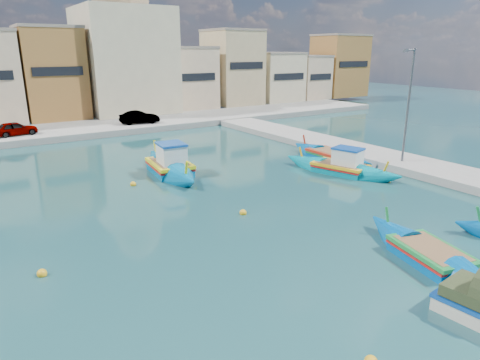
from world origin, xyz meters
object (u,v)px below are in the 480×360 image
object	(u,v)px
church_block	(124,45)
luzzu_turquoise_cabin	(341,168)
luzzu_cyan_mid	(330,156)
luzzu_blue_cabin	(170,167)
quay_street_lamp	(408,106)
luzzu_blue_south	(431,257)

from	to	relation	value
church_block	luzzu_turquoise_cabin	size ratio (longest dim) A/B	2.17
luzzu_cyan_mid	luzzu_blue_cabin	bearing A→B (deg)	164.13
church_block	luzzu_turquoise_cabin	distance (m)	33.70
church_block	quay_street_lamp	distance (m)	35.04
church_block	quay_street_lamp	bearing A→B (deg)	-77.65
luzzu_blue_cabin	luzzu_blue_south	world-z (taller)	luzzu_blue_cabin
luzzu_blue_cabin	luzzu_cyan_mid	world-z (taller)	luzzu_blue_cabin
church_block	luzzu_cyan_mid	size ratio (longest dim) A/B	2.29
luzzu_blue_cabin	luzzu_blue_south	distance (m)	17.38
quay_street_lamp	luzzu_blue_cabin	size ratio (longest dim) A/B	0.85
luzzu_blue_cabin	luzzu_blue_south	xyz separation A→B (m)	(3.14, -17.10, -0.16)
quay_street_lamp	luzzu_cyan_mid	bearing A→B (deg)	118.91
luzzu_cyan_mid	luzzu_turquoise_cabin	bearing A→B (deg)	-123.85
church_block	luzzu_cyan_mid	world-z (taller)	church_block
luzzu_blue_cabin	luzzu_turquoise_cabin	bearing A→B (deg)	-33.48
quay_street_lamp	luzzu_cyan_mid	distance (m)	6.50
quay_street_lamp	luzzu_blue_south	world-z (taller)	quay_street_lamp
church_block	luzzu_blue_cabin	size ratio (longest dim) A/B	2.03
luzzu_cyan_mid	luzzu_blue_south	size ratio (longest dim) A/B	1.04
church_block	luzzu_blue_cabin	distance (m)	28.25
church_block	luzzu_blue_south	bearing A→B (deg)	-94.43
luzzu_blue_cabin	quay_street_lamp	bearing A→B (deg)	-28.89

